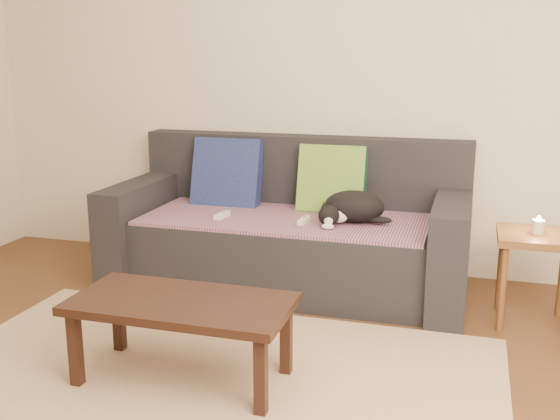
{
  "coord_description": "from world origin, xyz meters",
  "views": [
    {
      "loc": [
        1.04,
        -2.11,
        1.38
      ],
      "look_at": [
        0.05,
        1.2,
        0.55
      ],
      "focal_mm": 42.0,
      "sensor_mm": 36.0,
      "label": 1
    }
  ],
  "objects_px": {
    "sofa": "(290,234)",
    "wii_remote_b": "(304,221)",
    "coffee_table": "(181,310)",
    "side_table": "(536,250)",
    "wii_remote_a": "(222,215)",
    "cat": "(352,207)"
  },
  "relations": [
    {
      "from": "wii_remote_b",
      "to": "sofa",
      "type": "bearing_deg",
      "value": 38.89
    },
    {
      "from": "wii_remote_b",
      "to": "coffee_table",
      "type": "xyz_separation_m",
      "value": [
        -0.24,
        -1.13,
        -0.13
      ]
    },
    {
      "from": "side_table",
      "to": "wii_remote_a",
      "type": "bearing_deg",
      "value": 179.48
    },
    {
      "from": "wii_remote_b",
      "to": "coffee_table",
      "type": "relative_size",
      "value": 0.16
    },
    {
      "from": "wii_remote_b",
      "to": "side_table",
      "type": "xyz_separation_m",
      "value": [
        1.24,
        -0.03,
        -0.05
      ]
    },
    {
      "from": "sofa",
      "to": "coffee_table",
      "type": "height_order",
      "value": "sofa"
    },
    {
      "from": "wii_remote_a",
      "to": "coffee_table",
      "type": "relative_size",
      "value": 0.16
    },
    {
      "from": "sofa",
      "to": "coffee_table",
      "type": "distance_m",
      "value": 1.33
    },
    {
      "from": "coffee_table",
      "to": "wii_remote_b",
      "type": "bearing_deg",
      "value": 77.93
    },
    {
      "from": "wii_remote_a",
      "to": "coffee_table",
      "type": "distance_m",
      "value": 1.14
    },
    {
      "from": "sofa",
      "to": "wii_remote_b",
      "type": "relative_size",
      "value": 14.0
    },
    {
      "from": "wii_remote_a",
      "to": "side_table",
      "type": "relative_size",
      "value": 0.31
    },
    {
      "from": "wii_remote_a",
      "to": "sofa",
      "type": "bearing_deg",
      "value": -52.89
    },
    {
      "from": "side_table",
      "to": "sofa",
      "type": "bearing_deg",
      "value": 170.38
    },
    {
      "from": "sofa",
      "to": "side_table",
      "type": "relative_size",
      "value": 4.32
    },
    {
      "from": "cat",
      "to": "coffee_table",
      "type": "distance_m",
      "value": 1.34
    },
    {
      "from": "cat",
      "to": "wii_remote_b",
      "type": "distance_m",
      "value": 0.28
    },
    {
      "from": "cat",
      "to": "wii_remote_b",
      "type": "height_order",
      "value": "cat"
    },
    {
      "from": "wii_remote_b",
      "to": "wii_remote_a",
      "type": "bearing_deg",
      "value": 95.75
    },
    {
      "from": "sofa",
      "to": "wii_remote_b",
      "type": "distance_m",
      "value": 0.29
    },
    {
      "from": "wii_remote_b",
      "to": "coffee_table",
      "type": "bearing_deg",
      "value": 171.74
    },
    {
      "from": "cat",
      "to": "wii_remote_a",
      "type": "bearing_deg",
      "value": 172.24
    }
  ]
}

